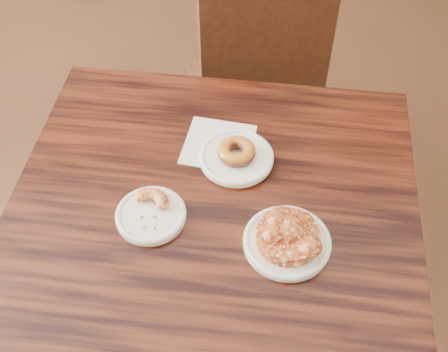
{
  "coord_description": "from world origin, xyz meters",
  "views": [
    {
      "loc": [
        0.24,
        -0.82,
        1.66
      ],
      "look_at": [
        0.21,
        -0.09,
        0.8
      ],
      "focal_mm": 45.0,
      "sensor_mm": 36.0,
      "label": 1
    }
  ],
  "objects_px": {
    "apple_fritter": "(288,235)",
    "cruller_fragment": "(150,210)",
    "cafe_table": "(214,302)",
    "glazed_donut": "(237,151)",
    "chair_far": "(250,84)"
  },
  "relations": [
    {
      "from": "cafe_table",
      "to": "chair_far",
      "type": "bearing_deg",
      "value": 89.05
    },
    {
      "from": "cafe_table",
      "to": "chair_far",
      "type": "height_order",
      "value": "chair_far"
    },
    {
      "from": "chair_far",
      "to": "glazed_donut",
      "type": "height_order",
      "value": "chair_far"
    },
    {
      "from": "glazed_donut",
      "to": "apple_fritter",
      "type": "distance_m",
      "value": 0.24
    },
    {
      "from": "cafe_table",
      "to": "cruller_fragment",
      "type": "bearing_deg",
      "value": -168.13
    },
    {
      "from": "chair_far",
      "to": "cruller_fragment",
      "type": "relative_size",
      "value": 9.69
    },
    {
      "from": "cafe_table",
      "to": "glazed_donut",
      "type": "relative_size",
      "value": 10.19
    },
    {
      "from": "glazed_donut",
      "to": "apple_fritter",
      "type": "xyz_separation_m",
      "value": [
        0.1,
        -0.21,
        0.0
      ]
    },
    {
      "from": "cruller_fragment",
      "to": "cafe_table",
      "type": "bearing_deg",
      "value": 7.18
    },
    {
      "from": "chair_far",
      "to": "cafe_table",
      "type": "bearing_deg",
      "value": 70.07
    },
    {
      "from": "apple_fritter",
      "to": "cruller_fragment",
      "type": "relative_size",
      "value": 1.77
    },
    {
      "from": "apple_fritter",
      "to": "cruller_fragment",
      "type": "xyz_separation_m",
      "value": [
        -0.27,
        0.05,
        -0.01
      ]
    },
    {
      "from": "chair_far",
      "to": "apple_fritter",
      "type": "bearing_deg",
      "value": 81.0
    },
    {
      "from": "cafe_table",
      "to": "apple_fritter",
      "type": "relative_size",
      "value": 5.09
    },
    {
      "from": "apple_fritter",
      "to": "cruller_fragment",
      "type": "height_order",
      "value": "apple_fritter"
    }
  ]
}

